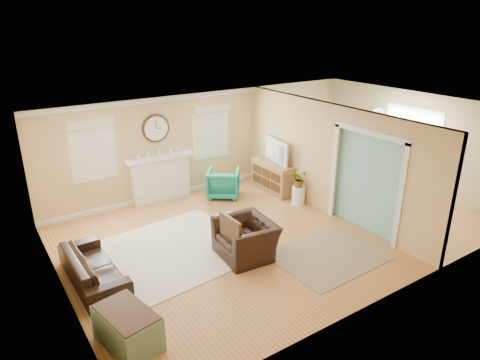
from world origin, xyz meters
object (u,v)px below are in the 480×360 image
(dining_table, at_px, (366,190))
(credenza, at_px, (273,177))
(green_chair, at_px, (223,183))
(eames_chair, at_px, (246,239))
(sofa, at_px, (93,267))

(dining_table, bearing_deg, credenza, 49.08)
(green_chair, bearing_deg, dining_table, 179.02)
(eames_chair, xyz_separation_m, green_chair, (1.19, 2.78, 0.00))
(eames_chair, distance_m, dining_table, 4.08)
(eames_chair, distance_m, credenza, 3.44)
(sofa, xyz_separation_m, green_chair, (3.92, 2.03, 0.09))
(sofa, xyz_separation_m, credenza, (5.21, 1.62, 0.12))
(sofa, xyz_separation_m, eames_chair, (2.73, -0.75, 0.09))
(sofa, bearing_deg, eames_chair, -106.44)
(credenza, bearing_deg, green_chair, 162.48)
(dining_table, bearing_deg, sofa, 96.94)
(eames_chair, bearing_deg, credenza, 138.61)
(dining_table, bearing_deg, eames_chair, 106.21)
(credenza, distance_m, dining_table, 2.42)
(sofa, relative_size, eames_chair, 1.70)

